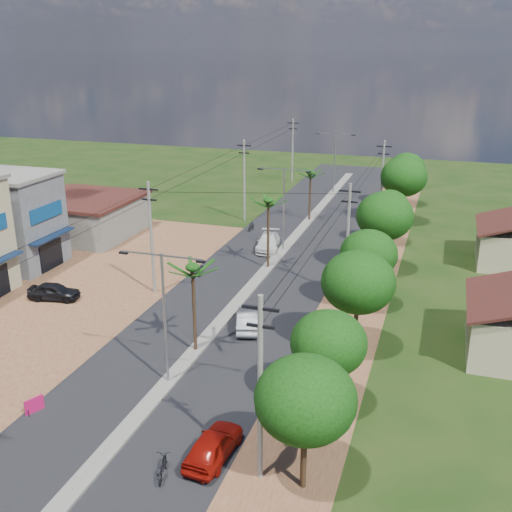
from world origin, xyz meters
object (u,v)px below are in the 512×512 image
at_px(car_silver_mid, 248,320).
at_px(moto_rider_east, 162,468).
at_px(car_parked_dark, 54,292).
at_px(car_red_near, 213,446).
at_px(roadside_sign, 34,405).
at_px(car_white_far, 268,242).

height_order(car_silver_mid, moto_rider_east, car_silver_mid).
bearing_deg(car_parked_dark, car_red_near, -136.95).
bearing_deg(roadside_sign, car_silver_mid, 84.41).
bearing_deg(roadside_sign, car_parked_dark, 146.60).
bearing_deg(car_red_near, car_silver_mid, -74.55).
xyz_separation_m(car_white_far, roadside_sign, (-4.00, -29.88, -0.28)).
distance_m(car_silver_mid, moto_rider_east, 15.57).
height_order(car_silver_mid, car_parked_dark, car_silver_mid).
xyz_separation_m(car_red_near, moto_rider_east, (-1.73, -1.95, -0.23)).
bearing_deg(car_white_far, roadside_sign, -108.41).
relative_size(car_red_near, car_silver_mid, 1.01).
relative_size(car_red_near, car_white_far, 0.83).
distance_m(car_red_near, roadside_sign, 10.52).
relative_size(car_white_far, roadside_sign, 4.82).
bearing_deg(roadside_sign, moto_rider_east, 8.85).
bearing_deg(car_white_far, moto_rider_east, -92.41).
distance_m(car_red_near, car_white_far, 31.12).
height_order(car_white_far, moto_rider_east, car_white_far).
bearing_deg(car_red_near, moto_rider_east, 51.84).
bearing_deg(moto_rider_east, car_silver_mid, -102.31).
relative_size(moto_rider_east, roadside_sign, 1.74).
distance_m(moto_rider_east, roadside_sign, 9.12).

